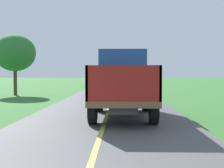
% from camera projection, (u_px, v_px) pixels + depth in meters
% --- Properties ---
extents(banana_truck_near, '(2.38, 5.82, 2.80)m').
position_uv_depth(banana_truck_near, '(123.00, 82.00, 12.52)').
color(banana_truck_near, '#2D2D30').
rests_on(banana_truck_near, road_surface).
extents(banana_truck_far, '(2.38, 5.81, 2.80)m').
position_uv_depth(banana_truck_far, '(119.00, 77.00, 23.47)').
color(banana_truck_far, '#2D2D30').
rests_on(banana_truck_far, road_surface).
extents(roadside_tree_near_left, '(3.34, 3.34, 4.97)m').
position_uv_depth(roadside_tree_near_left, '(15.00, 53.00, 24.05)').
color(roadside_tree_near_left, '#4C3823').
rests_on(roadside_tree_near_left, ground).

